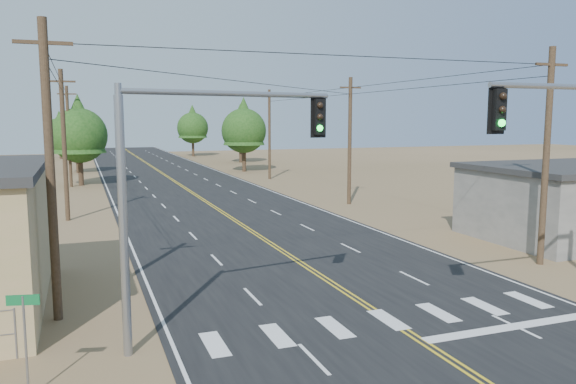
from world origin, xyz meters
name	(u,v)px	position (x,y,z in m)	size (l,w,h in m)	color
road	(228,216)	(0.00, 30.00, 0.01)	(15.00, 200.00, 0.02)	black
utility_pole_left_near	(50,170)	(-10.50, 12.00, 5.12)	(1.80, 0.30, 10.00)	#4C3826
utility_pole_left_mid	(64,144)	(-10.50, 32.00, 5.12)	(1.80, 0.30, 10.00)	#4C3826
utility_pole_left_far	(69,136)	(-10.50, 52.00, 5.12)	(1.80, 0.30, 10.00)	#4C3826
utility_pole_right_near	(546,155)	(10.50, 12.00, 5.12)	(1.80, 0.30, 10.00)	#4C3826
utility_pole_right_mid	(350,140)	(10.50, 32.00, 5.12)	(1.80, 0.30, 10.00)	#4C3826
utility_pole_right_far	(269,134)	(10.50, 52.00, 5.12)	(1.80, 0.30, 10.00)	#4C3826
signal_mast_left	(191,170)	(-6.51, 8.49, 5.28)	(6.89, 1.43, 7.75)	gray
street_sign	(25,329)	(-11.00, 6.41, 1.75)	(0.76, 0.21, 2.61)	gray
tree_left_near	(79,130)	(-9.55, 52.79, 5.67)	(5.56, 5.56, 9.27)	#3F2D1E
tree_left_mid	(76,135)	(-9.86, 67.44, 4.77)	(4.68, 4.68, 7.80)	#3F2D1E
tree_left_far	(60,129)	(-12.56, 95.30, 4.98)	(4.89, 4.89, 8.15)	#3F2D1E
tree_right_near	(244,126)	(10.33, 61.85, 5.84)	(5.73, 5.73, 9.55)	#3F2D1E
tree_right_mid	(240,127)	(14.00, 76.67, 5.57)	(5.46, 5.46, 9.11)	#3F2D1E
tree_right_far	(193,125)	(9.85, 93.92, 5.71)	(5.60, 5.60, 9.33)	#3F2D1E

